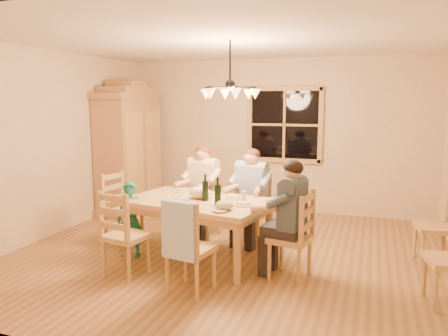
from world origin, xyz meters
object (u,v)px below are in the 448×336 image
at_px(chair_far_left, 203,216).
at_px(chair_spare_back, 434,240).
at_px(chair_near_right, 191,263).
at_px(chair_near_left, 126,249).
at_px(chandelier, 230,92).
at_px(adult_plaid_man, 251,185).
at_px(armoire, 129,152).
at_px(adult_woman, 203,180).
at_px(dining_table, 198,208).
at_px(chair_end_left, 124,222).
at_px(chair_end_right, 290,251).
at_px(child, 131,219).
at_px(wine_bottle_b, 218,191).
at_px(adult_slate_man, 291,204).
at_px(wine_bottle_a, 205,187).
at_px(chair_far_right, 251,223).

height_order(chair_far_left, chair_spare_back, same).
bearing_deg(chair_near_right, chair_near_left, 180.00).
relative_size(chandelier, adult_plaid_man, 0.88).
height_order(chair_far_left, adult_plaid_man, adult_plaid_man).
xyz_separation_m(armoire, adult_woman, (1.81, -0.99, -0.22)).
distance_m(adult_woman, chair_spare_back, 3.11).
bearing_deg(dining_table, chair_end_left, 169.96).
bearing_deg(chandelier, chair_end_left, -177.32).
distance_m(armoire, chair_spare_back, 5.05).
bearing_deg(armoire, chair_far_left, -28.77).
bearing_deg(adult_plaid_man, chair_end_right, 136.64).
bearing_deg(chair_spare_back, chair_near_left, 105.41).
relative_size(adult_woman, child, 0.90).
relative_size(wine_bottle_b, child, 0.34).
bearing_deg(dining_table, wine_bottle_b, -27.90).
distance_m(chair_near_left, child, 0.62).
bearing_deg(chair_end_right, chandelier, 70.42).
xyz_separation_m(adult_plaid_man, adult_slate_man, (0.72, -0.97, 0.00)).
bearing_deg(chair_end_left, chair_far_left, 136.74).
height_order(armoire, wine_bottle_a, armoire).
bearing_deg(adult_slate_man, chandelier, 70.42).
height_order(chair_near_left, adult_woman, adult_woman).
distance_m(chair_near_right, child, 1.33).
distance_m(wine_bottle_b, chair_spare_back, 2.70).
xyz_separation_m(adult_plaid_man, chair_spare_back, (2.30, 0.01, -0.54)).
xyz_separation_m(chair_end_right, adult_woman, (-1.48, 1.10, 0.54)).
distance_m(chandelier, adult_woman, 1.51).
bearing_deg(adult_slate_man, chair_end_right, -53.39).
bearing_deg(wine_bottle_b, child, -178.51).
relative_size(chair_far_left, chair_near_left, 1.00).
height_order(chandelier, wine_bottle_a, chandelier).
bearing_deg(armoire, chandelier, -33.46).
height_order(chair_near_right, wine_bottle_a, wine_bottle_a).
height_order(chair_far_left, chair_far_right, same).
xyz_separation_m(adult_slate_man, chair_spare_back, (1.58, 0.98, -0.54)).
height_order(chair_near_left, chair_end_left, same).
xyz_separation_m(chair_near_right, chair_end_right, (0.91, 0.68, 0.00)).
xyz_separation_m(dining_table, chair_near_left, (-0.58, -0.74, -0.36)).
relative_size(dining_table, chair_far_left, 1.93).
bearing_deg(chair_far_right, chair_end_right, 136.64).
height_order(adult_woman, chair_spare_back, adult_woman).
height_order(dining_table, adult_slate_man, adult_slate_man).
bearing_deg(dining_table, wine_bottle_a, -6.96).
bearing_deg(dining_table, chair_far_right, 57.58).
distance_m(chair_far_left, chair_near_right, 1.87).
bearing_deg(child, chair_far_right, 26.07).
xyz_separation_m(chair_far_right, adult_slate_man, (0.72, -0.97, 0.54)).
height_order(chair_far_right, chair_end_left, same).
bearing_deg(child, chair_end_left, 121.01).
distance_m(chair_far_right, adult_woman, 0.95).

